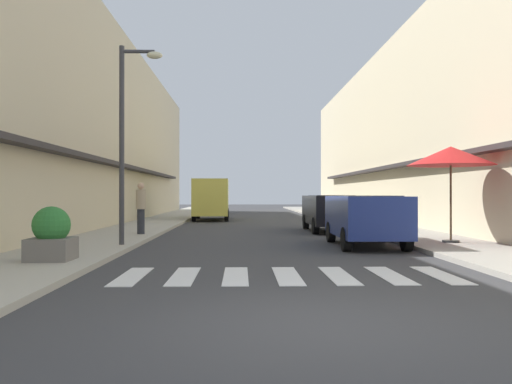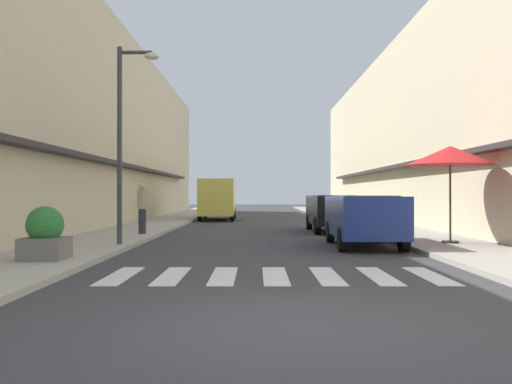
{
  "view_description": "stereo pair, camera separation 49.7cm",
  "coord_description": "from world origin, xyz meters",
  "px_view_note": "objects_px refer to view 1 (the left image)",
  "views": [
    {
      "loc": [
        -0.85,
        -6.0,
        1.51
      ],
      "look_at": [
        -0.26,
        15.02,
        1.59
      ],
      "focal_mm": 37.03,
      "sensor_mm": 36.0,
      "label": 1
    },
    {
      "loc": [
        -0.35,
        -6.01,
        1.51
      ],
      "look_at": [
        -0.26,
        15.02,
        1.59
      ],
      "focal_mm": 37.03,
      "sensor_mm": 36.0,
      "label": 2
    }
  ],
  "objects_px": {
    "street_lamp": "(129,123)",
    "planter_corner": "(51,235)",
    "delivery_van": "(211,196)",
    "pedestrian_walking_near": "(141,207)",
    "cafe_umbrella": "(451,156)",
    "parked_car_near": "(366,215)",
    "parked_car_mid": "(330,209)"
  },
  "relations": [
    {
      "from": "delivery_van",
      "to": "pedestrian_walking_near",
      "type": "relative_size",
      "value": 3.03
    },
    {
      "from": "parked_car_near",
      "to": "delivery_van",
      "type": "relative_size",
      "value": 0.76
    },
    {
      "from": "parked_car_near",
      "to": "planter_corner",
      "type": "bearing_deg",
      "value": -152.89
    },
    {
      "from": "parked_car_mid",
      "to": "cafe_umbrella",
      "type": "relative_size",
      "value": 1.6
    },
    {
      "from": "delivery_van",
      "to": "street_lamp",
      "type": "relative_size",
      "value": 0.99
    },
    {
      "from": "parked_car_near",
      "to": "cafe_umbrella",
      "type": "distance_m",
      "value": 2.98
    },
    {
      "from": "parked_car_mid",
      "to": "cafe_umbrella",
      "type": "height_order",
      "value": "cafe_umbrella"
    },
    {
      "from": "cafe_umbrella",
      "to": "pedestrian_walking_near",
      "type": "relative_size",
      "value": 1.55
    },
    {
      "from": "street_lamp",
      "to": "planter_corner",
      "type": "bearing_deg",
      "value": -104.47
    },
    {
      "from": "delivery_van",
      "to": "street_lamp",
      "type": "height_order",
      "value": "street_lamp"
    },
    {
      "from": "pedestrian_walking_near",
      "to": "cafe_umbrella",
      "type": "bearing_deg",
      "value": -146.92
    },
    {
      "from": "delivery_van",
      "to": "planter_corner",
      "type": "distance_m",
      "value": 19.76
    },
    {
      "from": "street_lamp",
      "to": "delivery_van",
      "type": "bearing_deg",
      "value": 85.14
    },
    {
      "from": "street_lamp",
      "to": "planter_corner",
      "type": "relative_size",
      "value": 4.83
    },
    {
      "from": "street_lamp",
      "to": "cafe_umbrella",
      "type": "distance_m",
      "value": 9.21
    },
    {
      "from": "parked_car_near",
      "to": "parked_car_mid",
      "type": "relative_size",
      "value": 0.93
    },
    {
      "from": "parked_car_near",
      "to": "pedestrian_walking_near",
      "type": "height_order",
      "value": "pedestrian_walking_near"
    },
    {
      "from": "planter_corner",
      "to": "parked_car_near",
      "type": "bearing_deg",
      "value": 27.11
    },
    {
      "from": "street_lamp",
      "to": "pedestrian_walking_near",
      "type": "relative_size",
      "value": 3.06
    },
    {
      "from": "parked_car_near",
      "to": "parked_car_mid",
      "type": "height_order",
      "value": "same"
    },
    {
      "from": "cafe_umbrella",
      "to": "pedestrian_walking_near",
      "type": "distance_m",
      "value": 10.27
    },
    {
      "from": "parked_car_mid",
      "to": "planter_corner",
      "type": "xyz_separation_m",
      "value": [
        -7.58,
        -9.96,
        -0.28
      ]
    },
    {
      "from": "parked_car_mid",
      "to": "cafe_umbrella",
      "type": "xyz_separation_m",
      "value": [
        2.46,
        -6.12,
        1.68
      ]
    },
    {
      "from": "parked_car_near",
      "to": "street_lamp",
      "type": "distance_m",
      "value": 7.18
    },
    {
      "from": "pedestrian_walking_near",
      "to": "planter_corner",
      "type": "bearing_deg",
      "value": 139.06
    },
    {
      "from": "parked_car_mid",
      "to": "planter_corner",
      "type": "bearing_deg",
      "value": -127.26
    },
    {
      "from": "delivery_van",
      "to": "street_lamp",
      "type": "xyz_separation_m",
      "value": [
        -1.38,
        -16.19,
        2.06
      ]
    },
    {
      "from": "parked_car_mid",
      "to": "cafe_umbrella",
      "type": "bearing_deg",
      "value": -68.09
    },
    {
      "from": "cafe_umbrella",
      "to": "pedestrian_walking_near",
      "type": "bearing_deg",
      "value": 160.14
    },
    {
      "from": "delivery_van",
      "to": "pedestrian_walking_near",
      "type": "xyz_separation_m",
      "value": [
        -1.77,
        -12.33,
        -0.34
      ]
    },
    {
      "from": "parked_car_near",
      "to": "parked_car_mid",
      "type": "xyz_separation_m",
      "value": [
        -0.0,
        6.08,
        0.0
      ]
    },
    {
      "from": "street_lamp",
      "to": "cafe_umbrella",
      "type": "relative_size",
      "value": 1.98
    }
  ]
}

